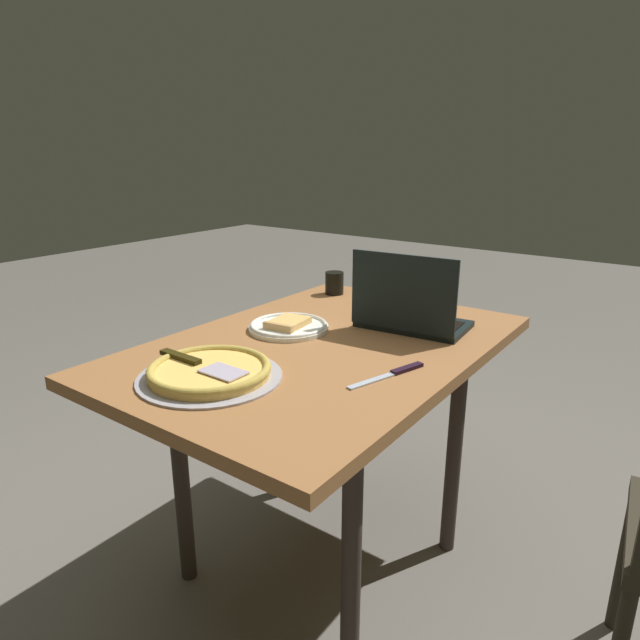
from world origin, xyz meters
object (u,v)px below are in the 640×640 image
Objects in this scene: dining_table at (323,369)px; table_knife at (394,373)px; laptop at (410,312)px; pizza_plate at (288,326)px; pizza_tray at (209,371)px; drink_cup at (334,283)px.

table_knife reaches higher than dining_table.
laptop reaches higher than dining_table.
dining_table is at bearing 73.13° from table_knife.
dining_table is 0.19m from pizza_plate.
laptop is (0.26, -0.15, 0.14)m from dining_table.
pizza_plate is at bearing 74.97° from table_knife.
pizza_tray is at bearing 128.85° from table_knife.
pizza_tray reaches higher than table_knife.
pizza_plate reaches higher than table_knife.
pizza_tray is at bearing -168.75° from pizza_plate.
table_knife is at bearing -134.57° from drink_cup.
pizza_plate is (0.03, 0.16, 0.10)m from dining_table.
pizza_plate is 0.42m from pizza_tray.
pizza_tray is 0.89m from drink_cup.
pizza_plate reaches higher than dining_table.
dining_table is at bearing -148.73° from drink_cup.
drink_cup reaches higher than table_knife.
pizza_tray is (-0.63, 0.22, -0.04)m from laptop.
dining_table is 0.40m from pizza_tray.
drink_cup is (0.45, 0.14, 0.03)m from pizza_plate.
laptop is 1.40× the size of pizza_plate.
table_knife is 0.81m from drink_cup.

